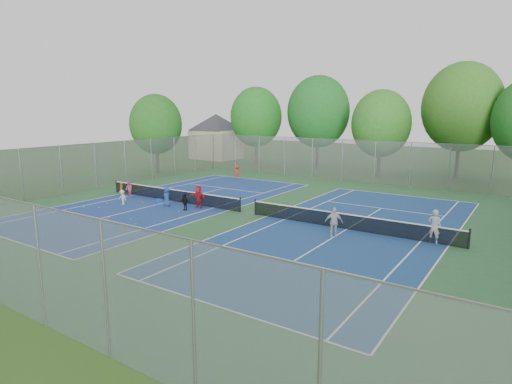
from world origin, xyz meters
TOP-DOWN VIEW (x-y plane):
  - ground at (0.00, 0.00)m, footprint 120.00×120.00m
  - court_pad at (0.00, 0.00)m, footprint 32.00×32.00m
  - court_left at (-7.00, 0.00)m, footprint 10.97×23.77m
  - court_right at (7.00, 0.00)m, footprint 10.97×23.77m
  - net_left at (-7.00, 0.00)m, footprint 12.87×0.10m
  - net_right at (7.00, 0.00)m, footprint 12.87×0.10m
  - fence_north at (0.00, 16.00)m, footprint 32.00×0.10m
  - fence_west at (-16.00, 0.00)m, footprint 0.10×32.00m
  - house at (-22.00, 24.00)m, footprint 11.03×11.03m
  - tree_nw at (-14.00, 22.00)m, footprint 6.40×6.40m
  - tree_nl at (-6.00, 23.00)m, footprint 7.20×7.20m
  - tree_nc at (2.00, 21.00)m, footprint 6.00×6.00m
  - tree_nr at (9.00, 24.00)m, footprint 7.60×7.60m
  - tree_side_w at (-19.00, 10.00)m, footprint 5.60×5.60m
  - ball_crate at (-7.25, -1.02)m, footprint 0.37×0.37m
  - ball_hopper at (-6.23, 0.53)m, footprint 0.32×0.32m
  - student_a at (-12.02, -0.60)m, footprint 0.44×0.36m
  - student_b at (-11.11, -0.60)m, footprint 0.68×0.57m
  - student_c at (-9.11, -2.87)m, footprint 0.72×0.44m
  - student_d at (-4.11, -1.65)m, footprint 0.67×0.28m
  - student_e at (-6.03, -1.45)m, footprint 0.81×0.69m
  - student_f at (-3.80, -0.60)m, footprint 1.49×0.53m
  - child_far_baseline at (-9.08, 11.22)m, footprint 0.96×0.69m
  - instructor at (11.72, 0.05)m, footprint 0.68×0.46m
  - teen_court_b at (6.92, -1.76)m, footprint 1.04×0.82m
  - tennis_ball_0 at (-6.67, -5.94)m, footprint 0.07×0.07m
  - tennis_ball_1 at (-10.60, -5.06)m, footprint 0.07×0.07m
  - tennis_ball_2 at (-9.28, -6.83)m, footprint 0.07×0.07m
  - tennis_ball_3 at (-8.28, -1.72)m, footprint 0.07×0.07m
  - tennis_ball_4 at (-10.35, -3.30)m, footprint 0.07×0.07m
  - tennis_ball_5 at (-6.45, -6.27)m, footprint 0.07×0.07m
  - tennis_ball_6 at (-4.00, -6.09)m, footprint 0.07×0.07m
  - tennis_ball_7 at (-4.08, -2.31)m, footprint 0.07×0.07m
  - tennis_ball_8 at (-7.22, -6.95)m, footprint 0.07×0.07m
  - tennis_ball_9 at (-9.55, -4.56)m, footprint 0.07×0.07m
  - tennis_ball_10 at (-5.12, -5.51)m, footprint 0.07×0.07m
  - tennis_ball_11 at (-9.08, -6.49)m, footprint 0.07×0.07m

SIDE VIEW (x-z plane):
  - ground at x=0.00m, z-range 0.00..0.00m
  - court_pad at x=0.00m, z-range 0.00..0.01m
  - court_left at x=-7.00m, z-range 0.01..0.02m
  - court_right at x=7.00m, z-range 0.01..0.02m
  - tennis_ball_0 at x=-6.67m, z-range 0.00..0.07m
  - tennis_ball_1 at x=-10.60m, z-range 0.00..0.07m
  - tennis_ball_2 at x=-9.28m, z-range 0.00..0.07m
  - tennis_ball_3 at x=-8.28m, z-range 0.00..0.07m
  - tennis_ball_4 at x=-10.35m, z-range 0.00..0.07m
  - tennis_ball_5 at x=-6.45m, z-range 0.00..0.07m
  - tennis_ball_6 at x=-4.00m, z-range 0.00..0.07m
  - tennis_ball_7 at x=-4.08m, z-range 0.00..0.07m
  - tennis_ball_8 at x=-7.22m, z-range 0.00..0.07m
  - tennis_ball_9 at x=-9.55m, z-range 0.00..0.07m
  - tennis_ball_10 at x=-5.12m, z-range 0.00..0.07m
  - tennis_ball_11 at x=-9.08m, z-range 0.00..0.07m
  - ball_crate at x=-7.25m, z-range 0.00..0.31m
  - ball_hopper at x=-6.23m, z-range 0.00..0.50m
  - net_left at x=-7.00m, z-range 0.00..0.91m
  - net_right at x=7.00m, z-range 0.00..0.91m
  - student_a at x=-12.02m, z-range 0.00..1.04m
  - student_c at x=-9.11m, z-range 0.00..1.09m
  - student_d at x=-4.11m, z-range 0.00..1.14m
  - student_b at x=-11.11m, z-range 0.00..1.24m
  - child_far_baseline at x=-9.08m, z-range 0.00..1.33m
  - student_e at x=-6.03m, z-range 0.00..1.40m
  - student_f at x=-3.80m, z-range 0.00..1.59m
  - teen_court_b at x=6.92m, z-range 0.00..1.64m
  - instructor at x=11.72m, z-range 0.00..1.81m
  - fence_north at x=0.00m, z-range 0.00..4.00m
  - fence_west at x=-16.00m, z-range 0.00..4.00m
  - house at x=-22.00m, z-range 0.56..7.86m
  - tree_side_w at x=-19.00m, z-range 1.01..9.48m
  - tree_nc at x=2.00m, z-range 0.97..9.82m
  - tree_nw at x=-14.00m, z-range 1.10..10.68m
  - tree_nl at x=-6.00m, z-range 1.20..11.89m
  - tree_nr at x=9.00m, z-range 1.33..12.75m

